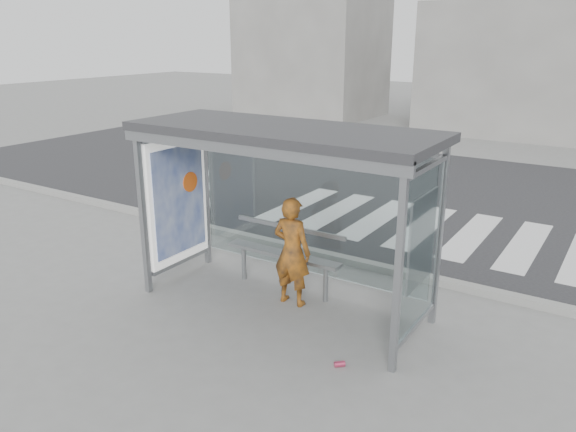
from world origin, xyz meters
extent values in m
plane|color=slate|center=(0.00, 0.00, 0.00)|extent=(80.00, 80.00, 0.00)
cube|color=#252527|center=(0.00, 7.00, 0.00)|extent=(30.00, 10.00, 0.01)
cube|color=gray|center=(0.00, 1.95, 0.06)|extent=(30.00, 0.18, 0.12)
cube|color=silver|center=(-2.50, 4.50, 0.00)|extent=(0.55, 3.00, 0.00)
cube|color=silver|center=(-1.50, 4.50, 0.00)|extent=(0.55, 3.00, 0.00)
cube|color=silver|center=(-0.50, 4.50, 0.00)|extent=(0.55, 3.00, 0.00)
cube|color=silver|center=(0.50, 4.50, 0.00)|extent=(0.55, 3.00, 0.00)
cube|color=silver|center=(1.50, 4.50, 0.00)|extent=(0.55, 3.00, 0.00)
cube|color=silver|center=(2.50, 4.50, 0.00)|extent=(0.55, 3.00, 0.00)
cube|color=gray|center=(-2.00, -0.70, 1.25)|extent=(0.08, 0.08, 2.50)
cube|color=gray|center=(2.00, -0.70, 1.25)|extent=(0.08, 0.08, 2.50)
cube|color=gray|center=(-2.00, 0.70, 1.25)|extent=(0.08, 0.08, 2.50)
cube|color=gray|center=(2.00, 0.70, 1.25)|extent=(0.08, 0.08, 2.50)
cube|color=#2D2D30|center=(0.00, 0.00, 2.56)|extent=(4.25, 1.65, 0.12)
cube|color=gray|center=(0.00, -0.76, 2.45)|extent=(4.25, 0.06, 0.18)
cube|color=white|center=(0.00, 0.70, 1.30)|extent=(3.80, 0.02, 2.00)
cube|color=white|center=(-2.00, 0.00, 1.30)|extent=(0.15, 1.25, 2.00)
cube|color=#2C46A0|center=(-1.92, 0.00, 1.30)|extent=(0.01, 1.10, 1.70)
cylinder|color=#F05C15|center=(-1.91, 0.25, 1.55)|extent=(0.02, 0.32, 0.32)
cube|color=white|center=(2.00, 0.00, 1.30)|extent=(0.03, 1.25, 2.00)
cube|color=beige|center=(1.97, 0.05, 1.40)|extent=(0.03, 0.86, 1.16)
cube|color=slate|center=(-10.00, 18.00, 3.00)|extent=(6.00, 5.00, 6.00)
cube|color=slate|center=(0.00, 18.00, 2.50)|extent=(8.00, 5.00, 5.00)
imported|color=#D14A13|center=(0.06, 0.17, 0.81)|extent=(0.59, 0.39, 1.62)
cube|color=slate|center=(-0.29, 0.47, 0.59)|extent=(1.93, 0.24, 0.05)
cylinder|color=slate|center=(-1.04, 0.47, 0.28)|extent=(0.08, 0.08, 0.56)
cylinder|color=slate|center=(0.46, 0.47, 0.28)|extent=(0.08, 0.08, 0.56)
cube|color=slate|center=(-0.29, 0.66, 0.96)|extent=(1.93, 0.04, 0.06)
cylinder|color=#E6436D|center=(1.44, -0.96, 0.04)|extent=(0.14, 0.14, 0.07)
camera|label=1|loc=(4.05, -6.18, 3.77)|focal=35.00mm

